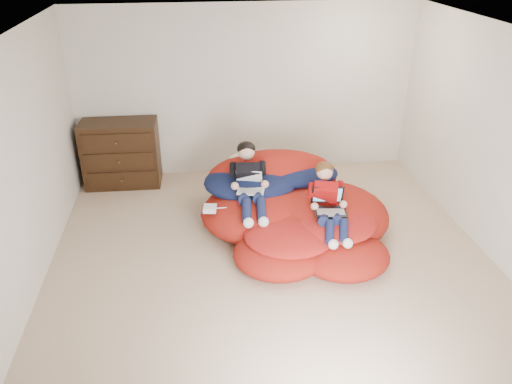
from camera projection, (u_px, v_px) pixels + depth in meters
name	position (u px, v px, depth m)	size (l,w,h in m)	color
room_shell	(272.00, 243.00, 5.62)	(5.10, 5.10, 2.77)	tan
dresser	(121.00, 154.00, 7.24)	(1.08, 0.61, 0.96)	black
beanbag_pile	(291.00, 210.00, 6.20)	(2.34, 2.34, 0.88)	#B01D13
cream_pillow	(243.00, 162.00, 6.62)	(0.43, 0.28, 0.28)	beige
older_boy	(249.00, 178.00, 6.09)	(0.34, 1.12, 0.66)	black
younger_boy	(328.00, 199.00, 5.74)	(0.36, 0.98, 0.65)	#A20E0E
laptop_white	(250.00, 185.00, 6.03)	(0.36, 0.40, 0.22)	silver
laptop_black	(329.00, 204.00, 5.72)	(0.40, 0.39, 0.26)	black
power_adapter	(210.00, 209.00, 5.92)	(0.15, 0.15, 0.06)	silver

